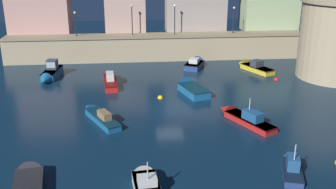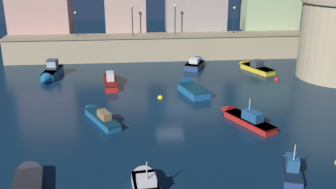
# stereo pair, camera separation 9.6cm
# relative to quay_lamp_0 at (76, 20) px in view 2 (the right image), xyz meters

# --- Properties ---
(ground_plane) EXTENTS (100.27, 100.27, 0.00)m
(ground_plane) POSITION_rel_quay_lamp_0_xyz_m (10.34, -18.04, -5.46)
(ground_plane) COLOR #0C2338
(quay_wall) EXTENTS (39.22, 2.97, 3.35)m
(quay_wall) POSITION_rel_quay_lamp_0_xyz_m (10.34, 0.00, -3.77)
(quay_wall) COLOR tan
(quay_wall) RESTS_ON ground
(old_town_backdrop) EXTENTS (39.62, 4.92, 8.64)m
(old_town_backdrop) POSITION_rel_quay_lamp_0_xyz_m (9.11, 3.36, 1.29)
(old_town_backdrop) COLOR tan
(old_town_backdrop) RESTS_ON ground
(quay_lamp_0) EXTENTS (0.32, 0.32, 3.13)m
(quay_lamp_0) POSITION_rel_quay_lamp_0_xyz_m (0.00, 0.00, 0.00)
(quay_lamp_0) COLOR black
(quay_lamp_0) RESTS_ON quay_wall
(quay_lamp_1) EXTENTS (0.32, 0.32, 3.90)m
(quay_lamp_1) POSITION_rel_quay_lamp_0_xyz_m (7.19, 0.00, 0.44)
(quay_lamp_1) COLOR black
(quay_lamp_1) RESTS_ON quay_wall
(quay_lamp_2) EXTENTS (0.32, 0.32, 3.86)m
(quay_lamp_2) POSITION_rel_quay_lamp_0_xyz_m (12.73, 0.00, 0.42)
(quay_lamp_2) COLOR black
(quay_lamp_2) RESTS_ON quay_wall
(quay_lamp_3) EXTENTS (0.32, 0.32, 3.49)m
(quay_lamp_3) POSITION_rel_quay_lamp_0_xyz_m (20.54, 0.00, 0.21)
(quay_lamp_3) COLOR black
(quay_lamp_3) RESTS_ON quay_wall
(moored_boat_0) EXTENTS (2.26, 4.31, 2.69)m
(moored_boat_0) POSITION_rel_quay_lamp_0_xyz_m (17.25, -29.83, -5.04)
(moored_boat_0) COLOR navy
(moored_boat_0) RESTS_ON ground
(moored_boat_1) EXTENTS (3.90, 6.20, 1.43)m
(moored_boat_1) POSITION_rel_quay_lamp_0_xyz_m (3.96, -19.80, -5.09)
(moored_boat_1) COLOR #195689
(moored_boat_1) RESTS_ON ground
(moored_boat_2) EXTENTS (3.29, 5.30, 1.80)m
(moored_boat_2) POSITION_rel_quay_lamp_0_xyz_m (12.88, -13.41, -5.04)
(moored_boat_2) COLOR #195689
(moored_boat_2) RESTS_ON ground
(moored_boat_3) EXTENTS (3.28, 4.44, 1.72)m
(moored_boat_3) POSITION_rel_quay_lamp_0_xyz_m (14.93, -4.18, -5.03)
(moored_boat_3) COLOR navy
(moored_boat_3) RESTS_ON ground
(moored_boat_4) EXTENTS (1.94, 4.95, 2.74)m
(moored_boat_4) POSITION_rel_quay_lamp_0_xyz_m (7.58, -31.15, -5.02)
(moored_boat_4) COLOR silver
(moored_boat_4) RESTS_ON ground
(moored_boat_5) EXTENTS (4.11, 6.33, 2.67)m
(moored_boat_5) POSITION_rel_quay_lamp_0_xyz_m (16.26, -21.30, -5.08)
(moored_boat_5) COLOR red
(moored_boat_5) RESTS_ON ground
(moored_boat_6) EXTENTS (3.86, 5.72, 1.79)m
(moored_boat_6) POSITION_rel_quay_lamp_0_xyz_m (21.63, -6.00, -5.07)
(moored_boat_6) COLOR gold
(moored_boat_6) RESTS_ON ground
(moored_boat_7) EXTENTS (2.03, 5.84, 2.19)m
(moored_boat_7) POSITION_rel_quay_lamp_0_xyz_m (-2.30, -7.34, -4.89)
(moored_boat_7) COLOR #195689
(moored_boat_7) RESTS_ON ground
(moored_boat_8) EXTENTS (2.40, 4.98, 1.61)m
(moored_boat_8) POSITION_rel_quay_lamp_0_xyz_m (0.34, -29.87, -5.11)
(moored_boat_8) COLOR #333338
(moored_boat_8) RESTS_ON ground
(moored_boat_9) EXTENTS (1.86, 6.49, 1.73)m
(moored_boat_9) POSITION_rel_quay_lamp_0_xyz_m (4.52, -9.81, -5.01)
(moored_boat_9) COLOR red
(moored_boat_9) RESTS_ON ground
(mooring_buoy_0) EXTENTS (0.56, 0.56, 0.56)m
(mooring_buoy_0) POSITION_rel_quay_lamp_0_xyz_m (23.13, -10.36, -5.46)
(mooring_buoy_0) COLOR red
(mooring_buoy_0) RESTS_ON ground
(mooring_buoy_2) EXTENTS (0.55, 0.55, 0.55)m
(mooring_buoy_2) POSITION_rel_quay_lamp_0_xyz_m (9.67, -15.01, -5.46)
(mooring_buoy_2) COLOR yellow
(mooring_buoy_2) RESTS_ON ground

